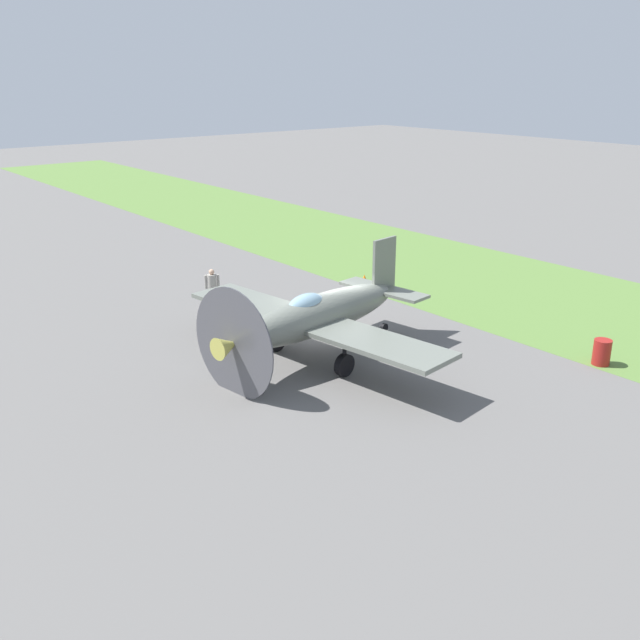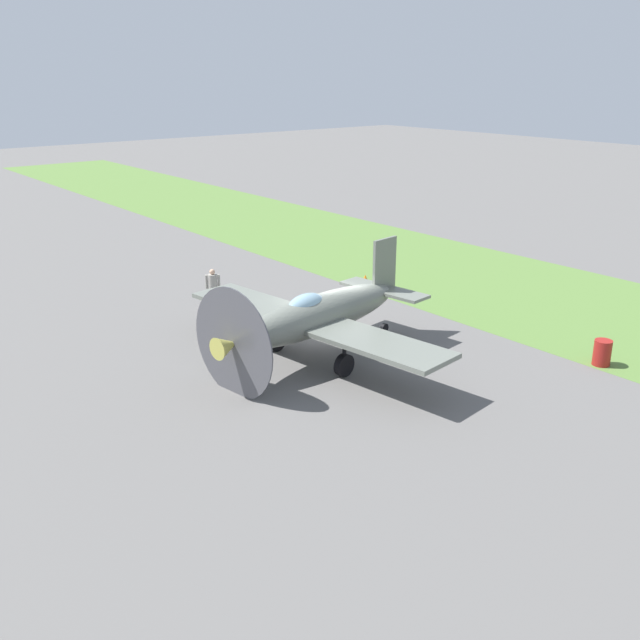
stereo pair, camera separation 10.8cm
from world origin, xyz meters
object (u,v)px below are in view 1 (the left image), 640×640
Objects in this scene: airplane_lead at (316,316)px; ground_crew_chief at (212,288)px; fuel_drum at (602,352)px; runway_marker_cone at (364,279)px.

airplane_lead is 7.21m from ground_crew_chief.
ground_crew_chief is at bearing 27.71° from fuel_drum.
ground_crew_chief is (7.17, -0.13, -0.72)m from airplane_lead.
airplane_lead is 9.77m from runway_marker_cone.
runway_marker_cone is at bearing -1.61° from fuel_drum.
ground_crew_chief is at bearing -8.60° from airplane_lead.
fuel_drum is at bearing 178.39° from runway_marker_cone.
airplane_lead is at bearing -61.53° from ground_crew_chief.
ground_crew_chief is at bearing 80.40° from runway_marker_cone.
runway_marker_cone is (-1.28, -7.54, -0.69)m from ground_crew_chief.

